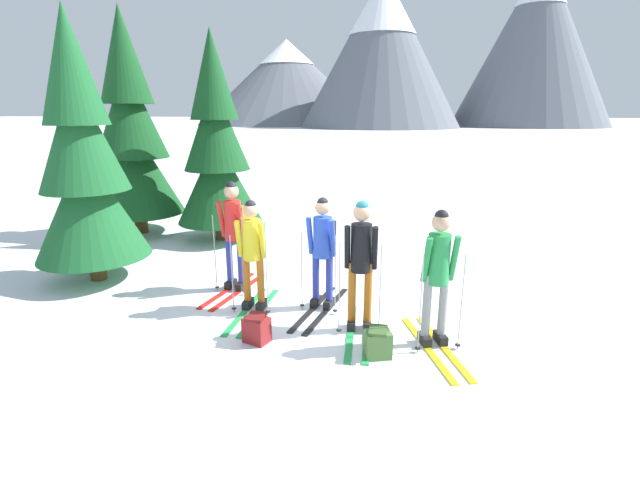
{
  "coord_description": "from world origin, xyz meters",
  "views": [
    {
      "loc": [
        1.44,
        -6.31,
        2.96
      ],
      "look_at": [
        0.15,
        0.27,
        1.05
      ],
      "focal_mm": 25.56,
      "sensor_mm": 36.0,
      "label": 1
    }
  ],
  "objects_px": {
    "skier_in_green": "(438,273)",
    "backpack_on_snow_front": "(257,329)",
    "skier_in_yellow": "(253,249)",
    "backpack_on_snow_beside": "(378,343)",
    "pine_tree_near": "(132,135)",
    "skier_in_blue": "(323,247)",
    "pine_tree_far": "(83,162)",
    "skier_in_red": "(234,229)",
    "pine_tree_mid": "(216,148)",
    "skier_in_black": "(361,258)"
  },
  "relations": [
    {
      "from": "pine_tree_mid",
      "to": "pine_tree_near",
      "type": "bearing_deg",
      "value": 174.35
    },
    {
      "from": "skier_in_blue",
      "to": "pine_tree_mid",
      "type": "distance_m",
      "value": 4.7
    },
    {
      "from": "backpack_on_snow_beside",
      "to": "skier_in_yellow",
      "type": "bearing_deg",
      "value": 151.23
    },
    {
      "from": "skier_in_yellow",
      "to": "pine_tree_mid",
      "type": "xyz_separation_m",
      "value": [
        -2.07,
        3.62,
        1.18
      ]
    },
    {
      "from": "backpack_on_snow_front",
      "to": "pine_tree_mid",
      "type": "bearing_deg",
      "value": 117.82
    },
    {
      "from": "skier_in_red",
      "to": "backpack_on_snow_front",
      "type": "relative_size",
      "value": 4.88
    },
    {
      "from": "backpack_on_snow_beside",
      "to": "skier_in_black",
      "type": "bearing_deg",
      "value": 113.49
    },
    {
      "from": "pine_tree_far",
      "to": "backpack_on_snow_front",
      "type": "xyz_separation_m",
      "value": [
        3.58,
        -1.68,
        -1.92
      ]
    },
    {
      "from": "skier_in_blue",
      "to": "backpack_on_snow_beside",
      "type": "xyz_separation_m",
      "value": [
        0.95,
        -1.35,
        -0.79
      ]
    },
    {
      "from": "backpack_on_snow_beside",
      "to": "pine_tree_far",
      "type": "bearing_deg",
      "value": 161.19
    },
    {
      "from": "skier_in_yellow",
      "to": "pine_tree_mid",
      "type": "distance_m",
      "value": 4.33
    },
    {
      "from": "skier_in_red",
      "to": "skier_in_green",
      "type": "height_order",
      "value": "skier_in_red"
    },
    {
      "from": "skier_in_red",
      "to": "pine_tree_mid",
      "type": "height_order",
      "value": "pine_tree_mid"
    },
    {
      "from": "skier_in_yellow",
      "to": "skier_in_blue",
      "type": "bearing_deg",
      "value": 14.65
    },
    {
      "from": "skier_in_yellow",
      "to": "skier_in_black",
      "type": "xyz_separation_m",
      "value": [
        1.66,
        -0.38,
        0.09
      ]
    },
    {
      "from": "skier_in_green",
      "to": "backpack_on_snow_front",
      "type": "bearing_deg",
      "value": -170.88
    },
    {
      "from": "skier_in_yellow",
      "to": "pine_tree_far",
      "type": "distance_m",
      "value": 3.48
    },
    {
      "from": "skier_in_black",
      "to": "backpack_on_snow_beside",
      "type": "relative_size",
      "value": 4.81
    },
    {
      "from": "backpack_on_snow_beside",
      "to": "skier_in_red",
      "type": "bearing_deg",
      "value": 144.8
    },
    {
      "from": "pine_tree_mid",
      "to": "pine_tree_far",
      "type": "distance_m",
      "value": 3.15
    },
    {
      "from": "pine_tree_far",
      "to": "skier_in_yellow",
      "type": "bearing_deg",
      "value": -12.01
    },
    {
      "from": "backpack_on_snow_front",
      "to": "backpack_on_snow_beside",
      "type": "relative_size",
      "value": 1.0
    },
    {
      "from": "pine_tree_near",
      "to": "backpack_on_snow_beside",
      "type": "distance_m",
      "value": 8.27
    },
    {
      "from": "skier_in_yellow",
      "to": "backpack_on_snow_front",
      "type": "bearing_deg",
      "value": -69.76
    },
    {
      "from": "skier_in_yellow",
      "to": "backpack_on_snow_beside",
      "type": "distance_m",
      "value": 2.37
    },
    {
      "from": "skier_in_yellow",
      "to": "backpack_on_snow_front",
      "type": "xyz_separation_m",
      "value": [
        0.37,
        -1.0,
        -0.77
      ]
    },
    {
      "from": "skier_in_blue",
      "to": "skier_in_green",
      "type": "bearing_deg",
      "value": -28.73
    },
    {
      "from": "pine_tree_near",
      "to": "backpack_on_snow_front",
      "type": "xyz_separation_m",
      "value": [
        4.67,
        -4.84,
        -2.22
      ]
    },
    {
      "from": "skier_in_yellow",
      "to": "skier_in_green",
      "type": "bearing_deg",
      "value": -13.36
    },
    {
      "from": "skier_in_blue",
      "to": "pine_tree_near",
      "type": "height_order",
      "value": "pine_tree_near"
    },
    {
      "from": "skier_in_red",
      "to": "skier_in_blue",
      "type": "xyz_separation_m",
      "value": [
        1.59,
        -0.45,
        -0.09
      ]
    },
    {
      "from": "skier_in_yellow",
      "to": "pine_tree_near",
      "type": "height_order",
      "value": "pine_tree_near"
    },
    {
      "from": "skier_in_red",
      "to": "skier_in_yellow",
      "type": "xyz_separation_m",
      "value": [
        0.57,
        -0.71,
        -0.1
      ]
    },
    {
      "from": "skier_in_black",
      "to": "skier_in_green",
      "type": "bearing_deg",
      "value": -14.19
    },
    {
      "from": "pine_tree_mid",
      "to": "skier_in_red",
      "type": "bearing_deg",
      "value": -62.79
    },
    {
      "from": "pine_tree_mid",
      "to": "backpack_on_snow_beside",
      "type": "relative_size",
      "value": 12.23
    },
    {
      "from": "pine_tree_far",
      "to": "backpack_on_snow_front",
      "type": "distance_m",
      "value": 4.4
    },
    {
      "from": "backpack_on_snow_front",
      "to": "skier_in_red",
      "type": "bearing_deg",
      "value": 118.83
    },
    {
      "from": "skier_in_yellow",
      "to": "backpack_on_snow_beside",
      "type": "relative_size",
      "value": 4.55
    },
    {
      "from": "pine_tree_mid",
      "to": "pine_tree_far",
      "type": "bearing_deg",
      "value": -111.28
    },
    {
      "from": "skier_in_green",
      "to": "backpack_on_snow_front",
      "type": "xyz_separation_m",
      "value": [
        -2.29,
        -0.37,
        -0.82
      ]
    },
    {
      "from": "skier_in_yellow",
      "to": "skier_in_green",
      "type": "xyz_separation_m",
      "value": [
        2.66,
        -0.63,
        0.04
      ]
    },
    {
      "from": "skier_in_red",
      "to": "backpack_on_snow_beside",
      "type": "distance_m",
      "value": 3.23
    },
    {
      "from": "skier_in_yellow",
      "to": "pine_tree_near",
      "type": "relative_size",
      "value": 0.33
    },
    {
      "from": "backpack_on_snow_front",
      "to": "backpack_on_snow_beside",
      "type": "xyz_separation_m",
      "value": [
        1.6,
        -0.08,
        0.0
      ]
    },
    {
      "from": "backpack_on_snow_front",
      "to": "backpack_on_snow_beside",
      "type": "distance_m",
      "value": 1.6
    },
    {
      "from": "skier_in_yellow",
      "to": "backpack_on_snow_beside",
      "type": "bearing_deg",
      "value": -28.77
    },
    {
      "from": "pine_tree_near",
      "to": "skier_in_yellow",
      "type": "bearing_deg",
      "value": -41.77
    },
    {
      "from": "skier_in_red",
      "to": "skier_in_green",
      "type": "distance_m",
      "value": 3.5
    },
    {
      "from": "pine_tree_far",
      "to": "skier_in_black",
      "type": "bearing_deg",
      "value": -12.3
    }
  ]
}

